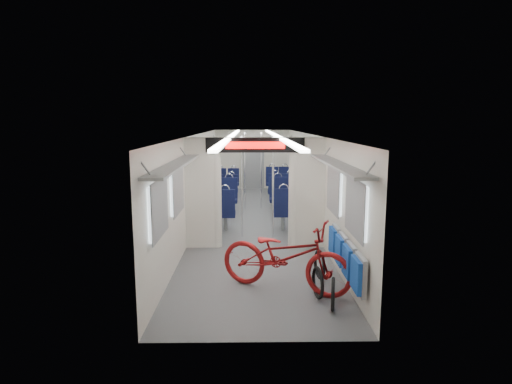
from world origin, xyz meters
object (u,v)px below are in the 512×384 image
(seat_bay_near_right, at_px, (289,200))
(stanchion_far_left, at_px, (245,171))
(seat_bay_far_left, at_px, (226,183))
(bike_hoop_b, at_px, (318,284))
(bike_hoop_c, at_px, (320,266))
(stanchion_near_right, at_px, (273,190))
(bike_hoop_a, at_px, (333,296))
(seat_bay_near_left, at_px, (218,201))
(stanchion_near_left, at_px, (242,187))
(flip_bench, at_px, (345,256))
(seat_bay_far_right, at_px, (280,183))
(stanchion_far_right, at_px, (261,171))
(bicycle, at_px, (285,256))

(seat_bay_near_right, bearing_deg, stanchion_far_left, 126.82)
(seat_bay_far_left, bearing_deg, bike_hoop_b, -77.73)
(bike_hoop_c, distance_m, seat_bay_far_left, 7.92)
(bike_hoop_b, height_order, stanchion_near_right, stanchion_near_right)
(seat_bay_far_left, bearing_deg, bike_hoop_a, -77.41)
(seat_bay_near_left, relative_size, stanchion_near_left, 0.98)
(flip_bench, xyz_separation_m, seat_bay_far_right, (-0.42, 8.05, -0.03))
(stanchion_near_left, distance_m, stanchion_far_left, 3.15)
(bike_hoop_b, xyz_separation_m, stanchion_near_left, (-1.19, 3.50, 0.93))
(seat_bay_near_left, bearing_deg, bike_hoop_c, -64.60)
(stanchion_near_left, bearing_deg, bike_hoop_a, -71.21)
(flip_bench, bearing_deg, seat_bay_near_right, 94.97)
(bike_hoop_b, xyz_separation_m, seat_bay_far_right, (0.03, 8.30, 0.33))
(bike_hoop_c, distance_m, seat_bay_far_right, 7.51)
(bike_hoop_b, distance_m, seat_bay_far_left, 8.66)
(stanchion_far_left, bearing_deg, seat_bay_near_right, -53.18)
(bike_hoop_a, relative_size, stanchion_near_left, 0.21)
(bike_hoop_a, xyz_separation_m, stanchion_far_right, (-0.81, 7.16, 0.93))
(bicycle, height_order, stanchion_near_right, stanchion_near_right)
(bike_hoop_a, xyz_separation_m, seat_bay_near_left, (-1.98, 5.42, 0.35))
(bicycle, xyz_separation_m, stanchion_far_right, (-0.20, 6.41, 0.59))
(bike_hoop_b, xyz_separation_m, bike_hoop_c, (0.16, 0.80, 0.01))
(stanchion_near_left, relative_size, stanchion_near_right, 1.00)
(stanchion_far_left, bearing_deg, bicycle, -83.76)
(bike_hoop_b, relative_size, stanchion_near_right, 0.21)
(seat_bay_near_left, relative_size, seat_bay_near_right, 0.99)
(bicycle, bearing_deg, flip_bench, -69.96)
(seat_bay_far_left, relative_size, stanchion_near_left, 0.83)
(bike_hoop_a, bearing_deg, stanchion_far_left, 100.45)
(stanchion_far_right, bearing_deg, seat_bay_far_left, 124.34)
(bike_hoop_c, bearing_deg, bike_hoop_b, -101.03)
(bicycle, distance_m, stanchion_far_left, 6.40)
(seat_bay_near_right, relative_size, stanchion_far_left, 0.99)
(seat_bay_near_right, height_order, seat_bay_far_right, seat_bay_near_right)
(bike_hoop_a, bearing_deg, flip_bench, 65.27)
(bicycle, height_order, bike_hoop_b, bicycle)
(flip_bench, xyz_separation_m, seat_bay_far_left, (-2.29, 8.21, -0.06))
(flip_bench, height_order, bike_hoop_a, flip_bench)
(seat_bay_far_left, xyz_separation_m, stanchion_far_right, (1.17, -1.71, 0.63))
(stanchion_near_right, bearing_deg, stanchion_far_right, 92.48)
(seat_bay_near_right, xyz_separation_m, seat_bay_far_right, (0.00, 3.23, -0.02))
(seat_bay_near_right, bearing_deg, bicycle, -96.02)
(bicycle, bearing_deg, seat_bay_far_left, 34.49)
(flip_bench, xyz_separation_m, bike_hoop_b, (-0.45, -0.25, -0.36))
(flip_bench, xyz_separation_m, stanchion_far_right, (-1.12, 6.49, 0.57))
(bicycle, bearing_deg, stanchion_near_left, 37.73)
(stanchion_near_left, bearing_deg, bike_hoop_c, -63.54)
(bicycle, xyz_separation_m, stanchion_far_left, (-0.69, 6.33, 0.59))
(stanchion_near_left, relative_size, stanchion_far_right, 1.00)
(stanchion_far_left, bearing_deg, seat_bay_far_left, 110.67)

